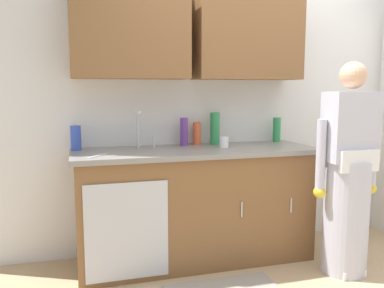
{
  "coord_description": "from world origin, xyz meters",
  "views": [
    {
      "loc": [
        -1.47,
        -2.42,
        1.42
      ],
      "look_at": [
        -0.62,
        0.55,
        1.0
      ],
      "focal_mm": 37.92,
      "sensor_mm": 36.0,
      "label": 1
    }
  ],
  "objects_px": {
    "sink": "(146,152)",
    "person_at_sink": "(347,185)",
    "bottle_dish_liquid": "(76,138)",
    "cup_by_sink": "(224,142)",
    "bottle_water_tall": "(197,133)",
    "bottle_cleaner_spray": "(184,132)",
    "bottle_water_short": "(215,129)",
    "knife_on_counter": "(97,156)",
    "bottle_soap": "(277,130)"
  },
  "relations": [
    {
      "from": "sink",
      "to": "person_at_sink",
      "type": "bearing_deg",
      "value": -20.91
    },
    {
      "from": "bottle_dish_liquid",
      "to": "cup_by_sink",
      "type": "distance_m",
      "value": 1.19
    },
    {
      "from": "bottle_water_tall",
      "to": "cup_by_sink",
      "type": "distance_m",
      "value": 0.28
    },
    {
      "from": "bottle_cleaner_spray",
      "to": "bottle_water_short",
      "type": "bearing_deg",
      "value": 0.11
    },
    {
      "from": "bottle_water_short",
      "to": "person_at_sink",
      "type": "bearing_deg",
      "value": -42.68
    },
    {
      "from": "person_at_sink",
      "to": "cup_by_sink",
      "type": "distance_m",
      "value": 1.02
    },
    {
      "from": "person_at_sink",
      "to": "cup_by_sink",
      "type": "bearing_deg",
      "value": 144.8
    },
    {
      "from": "bottle_water_short",
      "to": "cup_by_sink",
      "type": "distance_m",
      "value": 0.21
    },
    {
      "from": "sink",
      "to": "bottle_water_short",
      "type": "xyz_separation_m",
      "value": [
        0.64,
        0.19,
        0.15
      ]
    },
    {
      "from": "bottle_cleaner_spray",
      "to": "knife_on_counter",
      "type": "distance_m",
      "value": 0.85
    },
    {
      "from": "bottle_soap",
      "to": "sink",
      "type": "bearing_deg",
      "value": -170.74
    },
    {
      "from": "sink",
      "to": "bottle_soap",
      "type": "relative_size",
      "value": 2.27
    },
    {
      "from": "bottle_cleaner_spray",
      "to": "bottle_water_short",
      "type": "height_order",
      "value": "bottle_water_short"
    },
    {
      "from": "bottle_water_short",
      "to": "cup_by_sink",
      "type": "xyz_separation_m",
      "value": [
        0.01,
        -0.19,
        -0.1
      ]
    },
    {
      "from": "bottle_cleaner_spray",
      "to": "cup_by_sink",
      "type": "distance_m",
      "value": 0.35
    },
    {
      "from": "person_at_sink",
      "to": "bottle_water_tall",
      "type": "relative_size",
      "value": 8.39
    },
    {
      "from": "person_at_sink",
      "to": "bottle_water_short",
      "type": "distance_m",
      "value": 1.17
    },
    {
      "from": "bottle_dish_liquid",
      "to": "cup_by_sink",
      "type": "height_order",
      "value": "bottle_dish_liquid"
    },
    {
      "from": "sink",
      "to": "bottle_water_tall",
      "type": "height_order",
      "value": "sink"
    },
    {
      "from": "bottle_water_short",
      "to": "bottle_water_tall",
      "type": "bearing_deg",
      "value": 168.22
    },
    {
      "from": "bottle_soap",
      "to": "knife_on_counter",
      "type": "distance_m",
      "value": 1.68
    },
    {
      "from": "bottle_cleaner_spray",
      "to": "cup_by_sink",
      "type": "xyz_separation_m",
      "value": [
        0.29,
        -0.19,
        -0.07
      ]
    },
    {
      "from": "bottle_water_short",
      "to": "knife_on_counter",
      "type": "bearing_deg",
      "value": -160.06
    },
    {
      "from": "cup_by_sink",
      "to": "bottle_cleaner_spray",
      "type": "bearing_deg",
      "value": 147.58
    },
    {
      "from": "bottle_water_tall",
      "to": "knife_on_counter",
      "type": "xyz_separation_m",
      "value": [
        -0.87,
        -0.41,
        -0.09
      ]
    },
    {
      "from": "bottle_water_short",
      "to": "bottle_water_tall",
      "type": "xyz_separation_m",
      "value": [
        -0.15,
        0.03,
        -0.04
      ]
    },
    {
      "from": "bottle_water_tall",
      "to": "knife_on_counter",
      "type": "relative_size",
      "value": 0.8
    },
    {
      "from": "person_at_sink",
      "to": "knife_on_counter",
      "type": "xyz_separation_m",
      "value": [
        -1.84,
        0.38,
        0.25
      ]
    },
    {
      "from": "bottle_dish_liquid",
      "to": "bottle_water_tall",
      "type": "height_order",
      "value": "bottle_dish_liquid"
    },
    {
      "from": "person_at_sink",
      "to": "cup_by_sink",
      "type": "relative_size",
      "value": 18.52
    },
    {
      "from": "bottle_soap",
      "to": "bottle_water_short",
      "type": "bearing_deg",
      "value": -179.12
    },
    {
      "from": "person_at_sink",
      "to": "cup_by_sink",
      "type": "xyz_separation_m",
      "value": [
        -0.8,
        0.56,
        0.29
      ]
    },
    {
      "from": "bottle_cleaner_spray",
      "to": "bottle_soap",
      "type": "distance_m",
      "value": 0.88
    },
    {
      "from": "bottle_dish_liquid",
      "to": "bottle_water_short",
      "type": "distance_m",
      "value": 1.17
    },
    {
      "from": "bottle_water_short",
      "to": "bottle_water_tall",
      "type": "relative_size",
      "value": 1.44
    },
    {
      "from": "sink",
      "to": "bottle_soap",
      "type": "distance_m",
      "value": 1.27
    },
    {
      "from": "person_at_sink",
      "to": "bottle_dish_liquid",
      "type": "relative_size",
      "value": 8.31
    },
    {
      "from": "bottle_cleaner_spray",
      "to": "knife_on_counter",
      "type": "height_order",
      "value": "bottle_cleaner_spray"
    },
    {
      "from": "person_at_sink",
      "to": "bottle_water_tall",
      "type": "height_order",
      "value": "person_at_sink"
    },
    {
      "from": "person_at_sink",
      "to": "bottle_water_tall",
      "type": "xyz_separation_m",
      "value": [
        -0.97,
        0.78,
        0.34
      ]
    },
    {
      "from": "bottle_cleaner_spray",
      "to": "cup_by_sink",
      "type": "height_order",
      "value": "bottle_cleaner_spray"
    },
    {
      "from": "bottle_water_short",
      "to": "knife_on_counter",
      "type": "relative_size",
      "value": 1.16
    },
    {
      "from": "person_at_sink",
      "to": "bottle_water_short",
      "type": "relative_size",
      "value": 5.83
    },
    {
      "from": "bottle_water_short",
      "to": "knife_on_counter",
      "type": "distance_m",
      "value": 1.1
    },
    {
      "from": "bottle_cleaner_spray",
      "to": "bottle_water_tall",
      "type": "bearing_deg",
      "value": 14.64
    },
    {
      "from": "bottle_dish_liquid",
      "to": "bottle_cleaner_spray",
      "type": "xyz_separation_m",
      "value": [
        0.89,
        0.02,
        0.02
      ]
    },
    {
      "from": "cup_by_sink",
      "to": "sink",
      "type": "bearing_deg",
      "value": -179.39
    },
    {
      "from": "person_at_sink",
      "to": "knife_on_counter",
      "type": "relative_size",
      "value": 6.75
    },
    {
      "from": "cup_by_sink",
      "to": "bottle_dish_liquid",
      "type": "bearing_deg",
      "value": 172.07
    },
    {
      "from": "bottle_water_short",
      "to": "sink",
      "type": "bearing_deg",
      "value": -163.21
    }
  ]
}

